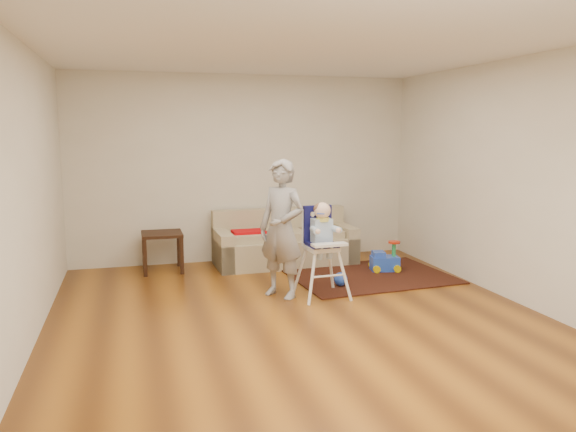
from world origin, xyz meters
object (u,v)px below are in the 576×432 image
object	(u,v)px
side_table	(162,252)
ride_on_toy	(385,256)
adult	(282,229)
sofa	(285,238)
toy_ball	(341,279)
high_chair	(322,251)

from	to	relation	value
side_table	ride_on_toy	bearing A→B (deg)	-16.11
ride_on_toy	adult	xyz separation A→B (m)	(-1.65, -0.73, 0.57)
side_table	adult	size ratio (longest dim) A/B	0.34
sofa	adult	xyz separation A→B (m)	(-0.46, -1.52, 0.41)
sofa	ride_on_toy	world-z (taller)	sofa
ride_on_toy	adult	distance (m)	1.89
sofa	side_table	size ratio (longest dim) A/B	3.75
sofa	adult	world-z (taller)	adult
side_table	toy_ball	world-z (taller)	side_table
ride_on_toy	high_chair	distance (m)	1.53
high_chair	adult	distance (m)	0.53
ride_on_toy	side_table	bearing A→B (deg)	174.29
toy_ball	high_chair	world-z (taller)	high_chair
high_chair	ride_on_toy	bearing A→B (deg)	32.88
side_table	high_chair	xyz separation A→B (m)	(1.70, -1.72, 0.27)
sofa	toy_ball	xyz separation A→B (m)	(0.34, -1.35, -0.29)
high_chair	adult	bearing A→B (deg)	158.73
toy_ball	adult	bearing A→B (deg)	-167.63
sofa	toy_ball	distance (m)	1.42
sofa	toy_ball	size ratio (longest dim) A/B	11.98
toy_ball	adult	xyz separation A→B (m)	(-0.80, -0.17, 0.69)
sofa	ride_on_toy	bearing A→B (deg)	-34.88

